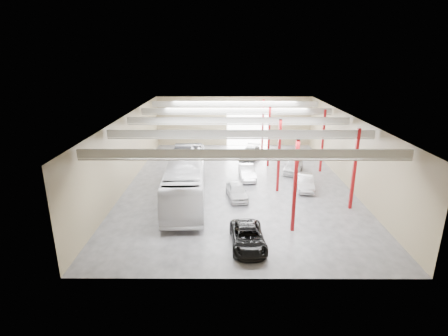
{
  "coord_description": "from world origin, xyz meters",
  "views": [
    {
      "loc": [
        -1.25,
        -33.59,
        12.62
      ],
      "look_at": [
        -1.37,
        -1.6,
        2.2
      ],
      "focal_mm": 28.0,
      "sensor_mm": 36.0,
      "label": 1
    }
  ],
  "objects_px": {
    "black_sedan": "(248,237)",
    "car_row_b": "(247,172)",
    "car_row_a": "(237,191)",
    "car_row_c": "(250,153)",
    "car_right_near": "(305,182)",
    "car_right_far": "(293,165)",
    "coach_bus": "(186,179)"
  },
  "relations": [
    {
      "from": "car_row_a",
      "to": "car_row_c",
      "type": "xyz_separation_m",
      "value": [
        2.11,
        12.79,
        0.03
      ]
    },
    {
      "from": "coach_bus",
      "to": "black_sedan",
      "type": "bearing_deg",
      "value": -61.62
    },
    {
      "from": "car_right_near",
      "to": "car_right_far",
      "type": "relative_size",
      "value": 0.95
    },
    {
      "from": "coach_bus",
      "to": "car_right_near",
      "type": "relative_size",
      "value": 3.24
    },
    {
      "from": "black_sedan",
      "to": "car_row_c",
      "type": "distance_m",
      "value": 21.38
    },
    {
      "from": "coach_bus",
      "to": "car_row_a",
      "type": "height_order",
      "value": "coach_bus"
    },
    {
      "from": "car_row_a",
      "to": "car_row_c",
      "type": "distance_m",
      "value": 12.97
    },
    {
      "from": "car_row_a",
      "to": "car_right_far",
      "type": "height_order",
      "value": "car_right_far"
    },
    {
      "from": "black_sedan",
      "to": "car_right_far",
      "type": "distance_m",
      "value": 17.17
    },
    {
      "from": "car_row_c",
      "to": "car_right_far",
      "type": "relative_size",
      "value": 1.11
    },
    {
      "from": "car_row_c",
      "to": "car_right_near",
      "type": "xyz_separation_m",
      "value": [
        4.67,
        -10.46,
        -0.02
      ]
    },
    {
      "from": "coach_bus",
      "to": "car_row_b",
      "type": "relative_size",
      "value": 3.18
    },
    {
      "from": "black_sedan",
      "to": "car_row_c",
      "type": "height_order",
      "value": "car_row_c"
    },
    {
      "from": "car_row_b",
      "to": "coach_bus",
      "type": "bearing_deg",
      "value": -140.78
    },
    {
      "from": "black_sedan",
      "to": "car_right_far",
      "type": "relative_size",
      "value": 1.08
    },
    {
      "from": "black_sedan",
      "to": "car_row_a",
      "type": "bearing_deg",
      "value": 90.4
    },
    {
      "from": "black_sedan",
      "to": "car_row_c",
      "type": "relative_size",
      "value": 0.97
    },
    {
      "from": "car_row_c",
      "to": "car_right_near",
      "type": "height_order",
      "value": "car_row_c"
    },
    {
      "from": "car_right_near",
      "to": "car_row_c",
      "type": "bearing_deg",
      "value": 121.1
    },
    {
      "from": "car_right_near",
      "to": "car_row_b",
      "type": "bearing_deg",
      "value": 158.76
    },
    {
      "from": "car_row_b",
      "to": "car_right_near",
      "type": "xyz_separation_m",
      "value": [
        5.51,
        -2.96,
        -0.01
      ]
    },
    {
      "from": "black_sedan",
      "to": "car_row_a",
      "type": "height_order",
      "value": "car_row_a"
    },
    {
      "from": "car_row_a",
      "to": "car_row_b",
      "type": "bearing_deg",
      "value": 67.79
    },
    {
      "from": "car_row_a",
      "to": "car_right_near",
      "type": "height_order",
      "value": "same"
    },
    {
      "from": "coach_bus",
      "to": "car_row_c",
      "type": "height_order",
      "value": "coach_bus"
    },
    {
      "from": "car_row_b",
      "to": "car_row_c",
      "type": "relative_size",
      "value": 0.87
    },
    {
      "from": "black_sedan",
      "to": "car_row_b",
      "type": "relative_size",
      "value": 1.12
    },
    {
      "from": "car_right_near",
      "to": "car_row_a",
      "type": "bearing_deg",
      "value": -153.99
    },
    {
      "from": "car_row_b",
      "to": "black_sedan",
      "type": "bearing_deg",
      "value": -96.79
    },
    {
      "from": "car_row_b",
      "to": "car_right_near",
      "type": "bearing_deg",
      "value": -31.87
    },
    {
      "from": "black_sedan",
      "to": "coach_bus",
      "type": "bearing_deg",
      "value": 118.42
    },
    {
      "from": "coach_bus",
      "to": "car_right_near",
      "type": "height_order",
      "value": "coach_bus"
    }
  ]
}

